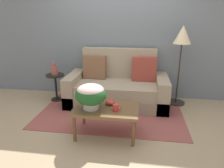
{
  "coord_description": "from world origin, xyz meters",
  "views": [
    {
      "loc": [
        0.51,
        -3.2,
        1.7
      ],
      "look_at": [
        0.04,
        0.0,
        0.61
      ],
      "focal_mm": 32.93,
      "sensor_mm": 36.0,
      "label": 1
    }
  ],
  "objects_px": {
    "coffee_table": "(106,111)",
    "side_table": "(56,83)",
    "potted_plant": "(91,94)",
    "couch": "(118,87)",
    "coffee_mug": "(116,108)",
    "snack_bowl": "(110,102)",
    "floor_lamp": "(182,42)",
    "table_vase": "(54,70)"
  },
  "relations": [
    {
      "from": "couch",
      "to": "coffee_mug",
      "type": "bearing_deg",
      "value": -84.35
    },
    {
      "from": "coffee_table",
      "to": "couch",
      "type": "bearing_deg",
      "value": 88.65
    },
    {
      "from": "coffee_mug",
      "to": "snack_bowl",
      "type": "distance_m",
      "value": 0.23
    },
    {
      "from": "side_table",
      "to": "potted_plant",
      "type": "relative_size",
      "value": 1.28
    },
    {
      "from": "coffee_mug",
      "to": "snack_bowl",
      "type": "relative_size",
      "value": 0.89
    },
    {
      "from": "coffee_table",
      "to": "snack_bowl",
      "type": "relative_size",
      "value": 6.49
    },
    {
      "from": "coffee_mug",
      "to": "coffee_table",
      "type": "bearing_deg",
      "value": 153.12
    },
    {
      "from": "potted_plant",
      "to": "side_table",
      "type": "bearing_deg",
      "value": 131.09
    },
    {
      "from": "couch",
      "to": "potted_plant",
      "type": "height_order",
      "value": "couch"
    },
    {
      "from": "couch",
      "to": "side_table",
      "type": "bearing_deg",
      "value": -178.0
    },
    {
      "from": "coffee_table",
      "to": "coffee_mug",
      "type": "bearing_deg",
      "value": -26.88
    },
    {
      "from": "potted_plant",
      "to": "table_vase",
      "type": "relative_size",
      "value": 1.73
    },
    {
      "from": "couch",
      "to": "potted_plant",
      "type": "xyz_separation_m",
      "value": [
        -0.23,
        -1.24,
        0.33
      ]
    },
    {
      "from": "coffee_table",
      "to": "side_table",
      "type": "relative_size",
      "value": 1.66
    },
    {
      "from": "potted_plant",
      "to": "snack_bowl",
      "type": "xyz_separation_m",
      "value": [
        0.25,
        0.17,
        -0.18
      ]
    },
    {
      "from": "couch",
      "to": "snack_bowl",
      "type": "bearing_deg",
      "value": -89.31
    },
    {
      "from": "couch",
      "to": "potted_plant",
      "type": "bearing_deg",
      "value": -100.61
    },
    {
      "from": "table_vase",
      "to": "floor_lamp",
      "type": "bearing_deg",
      "value": 4.35
    },
    {
      "from": "snack_bowl",
      "to": "table_vase",
      "type": "distance_m",
      "value": 1.66
    },
    {
      "from": "couch",
      "to": "floor_lamp",
      "type": "xyz_separation_m",
      "value": [
        1.17,
        0.14,
        0.89
      ]
    },
    {
      "from": "side_table",
      "to": "potted_plant",
      "type": "height_order",
      "value": "potted_plant"
    },
    {
      "from": "side_table",
      "to": "table_vase",
      "type": "bearing_deg",
      "value": -153.21
    },
    {
      "from": "potted_plant",
      "to": "snack_bowl",
      "type": "height_order",
      "value": "potted_plant"
    },
    {
      "from": "coffee_table",
      "to": "side_table",
      "type": "xyz_separation_m",
      "value": [
        -1.25,
        1.14,
        0.0
      ]
    },
    {
      "from": "potted_plant",
      "to": "coffee_mug",
      "type": "xyz_separation_m",
      "value": [
        0.36,
        -0.02,
        -0.17
      ]
    },
    {
      "from": "coffee_table",
      "to": "table_vase",
      "type": "bearing_deg",
      "value": 137.58
    },
    {
      "from": "floor_lamp",
      "to": "snack_bowl",
      "type": "xyz_separation_m",
      "value": [
        -1.16,
        -1.21,
        -0.74
      ]
    },
    {
      "from": "couch",
      "to": "coffee_mug",
      "type": "xyz_separation_m",
      "value": [
        0.13,
        -1.26,
        0.16
      ]
    },
    {
      "from": "coffee_table",
      "to": "floor_lamp",
      "type": "relative_size",
      "value": 0.6
    },
    {
      "from": "couch",
      "to": "table_vase",
      "type": "bearing_deg",
      "value": -177.97
    },
    {
      "from": "snack_bowl",
      "to": "coffee_table",
      "type": "bearing_deg",
      "value": -108.96
    },
    {
      "from": "couch",
      "to": "coffee_mug",
      "type": "relative_size",
      "value": 15.29
    },
    {
      "from": "couch",
      "to": "snack_bowl",
      "type": "height_order",
      "value": "couch"
    },
    {
      "from": "floor_lamp",
      "to": "potted_plant",
      "type": "height_order",
      "value": "floor_lamp"
    },
    {
      "from": "side_table",
      "to": "floor_lamp",
      "type": "height_order",
      "value": "floor_lamp"
    },
    {
      "from": "couch",
      "to": "side_table",
      "type": "height_order",
      "value": "couch"
    },
    {
      "from": "table_vase",
      "to": "coffee_table",
      "type": "bearing_deg",
      "value": -42.42
    },
    {
      "from": "side_table",
      "to": "snack_bowl",
      "type": "relative_size",
      "value": 3.91
    },
    {
      "from": "side_table",
      "to": "potted_plant",
      "type": "distance_m",
      "value": 1.61
    },
    {
      "from": "couch",
      "to": "coffee_table",
      "type": "height_order",
      "value": "couch"
    },
    {
      "from": "side_table",
      "to": "floor_lamp",
      "type": "distance_m",
      "value": 2.59
    },
    {
      "from": "floor_lamp",
      "to": "snack_bowl",
      "type": "relative_size",
      "value": 10.74
    }
  ]
}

